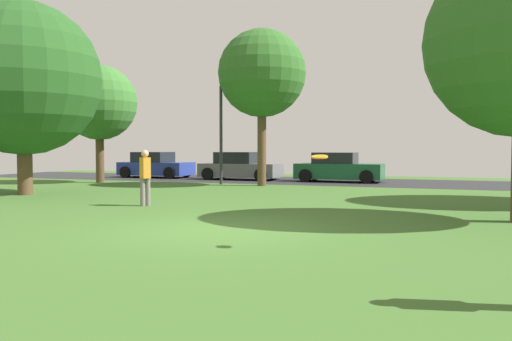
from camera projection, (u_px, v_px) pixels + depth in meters
The scene contains 11 objects.
ground_plane at pixel (218, 230), 10.62m from camera, with size 44.00×44.00×0.00m, color #3D6628.
road_strip at pixel (357, 182), 25.54m from camera, with size 44.00×6.40×0.01m, color #28282B.
oak_tree_right at pixel (23, 79), 18.47m from camera, with size 5.43×5.43×6.84m.
maple_tree_near at pixel (262, 74), 22.84m from camera, with size 3.85×3.85×6.86m.
maple_tree_far at pixel (99, 103), 24.87m from camera, with size 3.57×3.57×5.61m.
person_thrower at pixel (145, 175), 15.03m from camera, with size 0.39×0.37×1.61m.
frisbee_disc at pixel (320, 157), 8.56m from camera, with size 0.29×0.29×0.07m.
parked_car_blue at pixel (155, 166), 29.46m from camera, with size 4.02×2.10×1.44m.
parked_car_grey at pixel (240, 167), 27.49m from camera, with size 4.19×2.11×1.45m.
parked_car_green at pixel (338, 168), 25.68m from camera, with size 4.19×2.02×1.44m.
street_lamp_post at pixel (221, 135), 23.89m from camera, with size 0.14×0.14×4.50m, color #2D2D33.
Camera 1 is at (4.51, -9.57, 1.68)m, focal length 36.69 mm.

